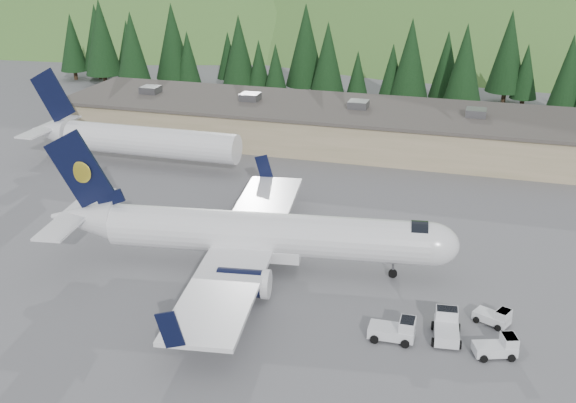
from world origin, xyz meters
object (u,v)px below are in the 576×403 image
at_px(second_airliner, 130,139).
at_px(ramp_worker, 441,314).
at_px(baggage_tug_b, 495,317).
at_px(terminal_building, 321,124).
at_px(baggage_tug_a, 396,330).
at_px(airliner, 256,235).
at_px(baggage_tug_c, 446,326).
at_px(baggage_tug_d, 499,347).

bearing_deg(second_airliner, ramp_worker, -33.87).
xyz_separation_m(second_airliner, baggage_tug_b, (44.00, -25.86, -2.70)).
xyz_separation_m(second_airliner, terminal_building, (19.91, 16.00, -0.70)).
bearing_deg(baggage_tug_a, ramp_worker, 45.85).
bearing_deg(airliner, baggage_tug_b, -18.44).
xyz_separation_m(baggage_tug_c, ramp_worker, (-0.52, 1.65, 0.01)).
relative_size(second_airliner, baggage_tug_c, 7.65).
relative_size(baggage_tug_c, terminal_building, 0.05).
relative_size(baggage_tug_d, ramp_worker, 1.93).
bearing_deg(ramp_worker, baggage_tug_d, 104.29).
distance_m(second_airliner, ramp_worker, 48.43).
bearing_deg(airliner, second_airliner, 129.20).
bearing_deg(second_airliner, baggage_tug_b, -30.44).
relative_size(airliner, baggage_tug_c, 9.90).
relative_size(baggage_tug_a, baggage_tug_d, 1.03).
bearing_deg(baggage_tug_b, baggage_tug_d, -60.48).
xyz_separation_m(second_airliner, baggage_tug_d, (44.38, -30.06, -2.63)).
bearing_deg(second_airliner, baggage_tug_d, -34.11).
distance_m(baggage_tug_b, baggage_tug_c, 4.32).
xyz_separation_m(airliner, baggage_tug_d, (20.48, -7.91, -2.46)).
bearing_deg(ramp_worker, terminal_building, -104.12).
distance_m(second_airliner, terminal_building, 25.55).
height_order(baggage_tug_c, ramp_worker, baggage_tug_c).
relative_size(baggage_tug_b, ramp_worker, 1.75).
distance_m(baggage_tug_c, terminal_building, 49.23).
height_order(airliner, baggage_tug_c, airliner).
height_order(second_airliner, baggage_tug_b, second_airliner).
bearing_deg(terminal_building, baggage_tug_b, -60.08).
distance_m(airliner, baggage_tug_d, 22.10).
height_order(baggage_tug_c, terminal_building, terminal_building).
bearing_deg(terminal_building, baggage_tug_a, -69.38).
distance_m(terminal_building, baggage_tug_d, 52.19).
bearing_deg(baggage_tug_a, second_airliner, 139.80).
relative_size(second_airliner, baggage_tug_a, 8.28).
height_order(airliner, second_airliner, airliner).
bearing_deg(baggage_tug_a, terminal_building, 109.34).
height_order(second_airliner, ramp_worker, second_airliner).
xyz_separation_m(baggage_tug_b, terminal_building, (-24.09, 41.86, 2.00)).
bearing_deg(baggage_tug_b, second_airliner, 173.95).
relative_size(terminal_building, ramp_worker, 42.73).
relative_size(airliner, baggage_tug_d, 11.09).
bearing_deg(ramp_worker, second_airliner, -73.22).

